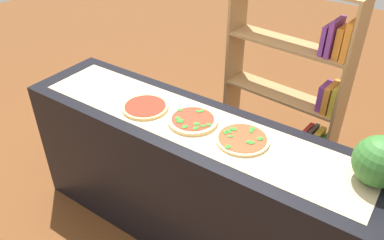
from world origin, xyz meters
name	(u,v)px	position (x,y,z in m)	size (l,w,h in m)	color
ground_plane	(192,230)	(0.00, 0.00, 0.00)	(12.00, 12.00, 0.00)	brown
counter	(192,182)	(0.00, 0.00, 0.48)	(2.35, 0.59, 0.96)	black
parchment_paper	(192,123)	(0.00, 0.00, 0.96)	(2.11, 0.43, 0.00)	tan
pizza_plain_0	(145,107)	(-0.33, -0.04, 0.97)	(0.29, 0.29, 0.02)	#DBB26B
pizza_spinach_1	(193,120)	(0.00, 0.01, 0.97)	(0.30, 0.30, 0.03)	#E5C17F
pizza_spinach_2	(242,139)	(0.33, 0.02, 0.97)	(0.30, 0.30, 0.02)	#E5C17F
watermelon	(380,161)	(1.01, 0.09, 1.08)	(0.25, 0.25, 0.25)	#2D6628
bookshelf	(296,107)	(0.33, 0.86, 0.75)	(0.91, 0.31, 1.61)	#A87A47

